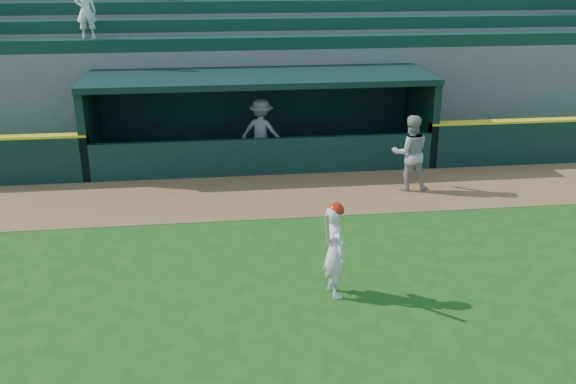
# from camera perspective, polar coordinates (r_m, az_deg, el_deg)

# --- Properties ---
(ground) EXTENTS (120.00, 120.00, 0.00)m
(ground) POSITION_cam_1_polar(r_m,az_deg,el_deg) (11.20, 1.04, -9.09)
(ground) COLOR #1A4B12
(ground) RESTS_ON ground
(warning_track) EXTENTS (40.00, 3.00, 0.01)m
(warning_track) POSITION_cam_1_polar(r_m,az_deg,el_deg) (15.62, -1.52, -0.28)
(warning_track) COLOR brown
(warning_track) RESTS_ON ground
(dugout_player_front) EXTENTS (0.95, 0.76, 1.88)m
(dugout_player_front) POSITION_cam_1_polar(r_m,az_deg,el_deg) (16.04, 10.81, 3.44)
(dugout_player_front) COLOR #A5A59F
(dugout_player_front) RESTS_ON ground
(dugout_player_inside) EXTENTS (1.35, 1.06, 1.83)m
(dugout_player_inside) POSITION_cam_1_polar(r_m,az_deg,el_deg) (17.81, -2.38, 5.38)
(dugout_player_inside) COLOR #A6A6A1
(dugout_player_inside) RESTS_ON ground
(dugout) EXTENTS (9.40, 2.80, 2.46)m
(dugout) POSITION_cam_1_polar(r_m,az_deg,el_deg) (18.20, -2.55, 7.14)
(dugout) COLOR slate
(dugout) RESTS_ON ground
(stands) EXTENTS (34.50, 6.25, 7.47)m
(stands) POSITION_cam_1_polar(r_m,az_deg,el_deg) (22.48, -3.66, 12.36)
(stands) COLOR slate
(stands) RESTS_ON ground
(batter_at_plate) EXTENTS (0.54, 0.80, 1.71)m
(batter_at_plate) POSITION_cam_1_polar(r_m,az_deg,el_deg) (10.86, 4.20, -5.08)
(batter_at_plate) COLOR white
(batter_at_plate) RESTS_ON ground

